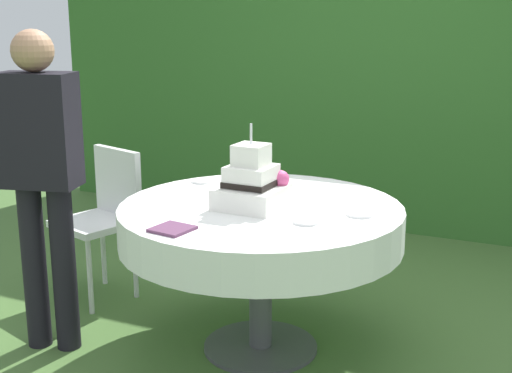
{
  "coord_description": "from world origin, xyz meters",
  "views": [
    {
      "loc": [
        1.34,
        -2.97,
        1.68
      ],
      "look_at": [
        -0.01,
        -0.02,
        0.86
      ],
      "focal_mm": 48.85,
      "sensor_mm": 36.0,
      "label": 1
    }
  ],
  "objects_px": {
    "serving_plate_far": "(306,222)",
    "napkin_stack": "(172,229)",
    "cake_table": "(261,226)",
    "serving_plate_near": "(360,214)",
    "wedding_cake": "(252,185)",
    "serving_plate_left": "(202,181)",
    "standing_person": "(42,170)",
    "garden_chair": "(105,209)"
  },
  "relations": [
    {
      "from": "serving_plate_far",
      "to": "napkin_stack",
      "type": "relative_size",
      "value": 0.72
    },
    {
      "from": "cake_table",
      "to": "wedding_cake",
      "type": "distance_m",
      "value": 0.22
    },
    {
      "from": "serving_plate_far",
      "to": "napkin_stack",
      "type": "xyz_separation_m",
      "value": [
        -0.49,
        -0.34,
        0.0
      ]
    },
    {
      "from": "serving_plate_left",
      "to": "standing_person",
      "type": "xyz_separation_m",
      "value": [
        -0.49,
        -0.71,
        0.16
      ]
    },
    {
      "from": "cake_table",
      "to": "garden_chair",
      "type": "height_order",
      "value": "garden_chair"
    },
    {
      "from": "garden_chair",
      "to": "standing_person",
      "type": "relative_size",
      "value": 0.56
    },
    {
      "from": "serving_plate_far",
      "to": "standing_person",
      "type": "relative_size",
      "value": 0.07
    },
    {
      "from": "serving_plate_near",
      "to": "wedding_cake",
      "type": "bearing_deg",
      "value": -171.2
    },
    {
      "from": "napkin_stack",
      "to": "garden_chair",
      "type": "relative_size",
      "value": 0.18
    },
    {
      "from": "napkin_stack",
      "to": "serving_plate_near",
      "type": "bearing_deg",
      "value": 39.71
    },
    {
      "from": "wedding_cake",
      "to": "napkin_stack",
      "type": "relative_size",
      "value": 2.56
    },
    {
      "from": "cake_table",
      "to": "serving_plate_far",
      "type": "distance_m",
      "value": 0.37
    },
    {
      "from": "serving_plate_far",
      "to": "serving_plate_left",
      "type": "xyz_separation_m",
      "value": [
        -0.79,
        0.48,
        0.0
      ]
    },
    {
      "from": "cake_table",
      "to": "napkin_stack",
      "type": "height_order",
      "value": "napkin_stack"
    },
    {
      "from": "serving_plate_far",
      "to": "garden_chair",
      "type": "distance_m",
      "value": 1.51
    },
    {
      "from": "standing_person",
      "to": "serving_plate_near",
      "type": "bearing_deg",
      "value": 17.17
    },
    {
      "from": "serving_plate_left",
      "to": "garden_chair",
      "type": "relative_size",
      "value": 0.12
    },
    {
      "from": "serving_plate_near",
      "to": "napkin_stack",
      "type": "bearing_deg",
      "value": -140.29
    },
    {
      "from": "cake_table",
      "to": "standing_person",
      "type": "relative_size",
      "value": 0.87
    },
    {
      "from": "cake_table",
      "to": "serving_plate_near",
      "type": "xyz_separation_m",
      "value": [
        0.49,
        0.04,
        0.11
      ]
    },
    {
      "from": "standing_person",
      "to": "serving_plate_far",
      "type": "bearing_deg",
      "value": 10.57
    },
    {
      "from": "wedding_cake",
      "to": "serving_plate_near",
      "type": "xyz_separation_m",
      "value": [
        0.51,
        0.08,
        -0.11
      ]
    },
    {
      "from": "cake_table",
      "to": "serving_plate_left",
      "type": "xyz_separation_m",
      "value": [
        -0.49,
        0.3,
        0.11
      ]
    },
    {
      "from": "napkin_stack",
      "to": "standing_person",
      "type": "distance_m",
      "value": 0.82
    },
    {
      "from": "wedding_cake",
      "to": "napkin_stack",
      "type": "height_order",
      "value": "wedding_cake"
    },
    {
      "from": "wedding_cake",
      "to": "serving_plate_left",
      "type": "bearing_deg",
      "value": 143.85
    },
    {
      "from": "serving_plate_far",
      "to": "serving_plate_near",
      "type": "bearing_deg",
      "value": 49.09
    },
    {
      "from": "serving_plate_far",
      "to": "napkin_stack",
      "type": "bearing_deg",
      "value": -144.74
    },
    {
      "from": "serving_plate_left",
      "to": "napkin_stack",
      "type": "xyz_separation_m",
      "value": [
        0.31,
        -0.82,
        0.0
      ]
    },
    {
      "from": "serving_plate_near",
      "to": "serving_plate_far",
      "type": "distance_m",
      "value": 0.28
    },
    {
      "from": "cake_table",
      "to": "standing_person",
      "type": "bearing_deg",
      "value": -157.0
    },
    {
      "from": "serving_plate_near",
      "to": "garden_chair",
      "type": "distance_m",
      "value": 1.65
    },
    {
      "from": "cake_table",
      "to": "wedding_cake",
      "type": "bearing_deg",
      "value": -121.55
    },
    {
      "from": "serving_plate_left",
      "to": "napkin_stack",
      "type": "height_order",
      "value": "napkin_stack"
    },
    {
      "from": "cake_table",
      "to": "wedding_cake",
      "type": "height_order",
      "value": "wedding_cake"
    },
    {
      "from": "serving_plate_near",
      "to": "napkin_stack",
      "type": "height_order",
      "value": "napkin_stack"
    },
    {
      "from": "serving_plate_far",
      "to": "cake_table",
      "type": "bearing_deg",
      "value": 149.71
    },
    {
      "from": "serving_plate_near",
      "to": "serving_plate_far",
      "type": "xyz_separation_m",
      "value": [
        -0.19,
        -0.21,
        0.0
      ]
    },
    {
      "from": "wedding_cake",
      "to": "garden_chair",
      "type": "relative_size",
      "value": 0.46
    },
    {
      "from": "serving_plate_left",
      "to": "garden_chair",
      "type": "bearing_deg",
      "value": -176.58
    },
    {
      "from": "serving_plate_near",
      "to": "standing_person",
      "type": "distance_m",
      "value": 1.54
    },
    {
      "from": "cake_table",
      "to": "garden_chair",
      "type": "distance_m",
      "value": 1.17
    }
  ]
}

